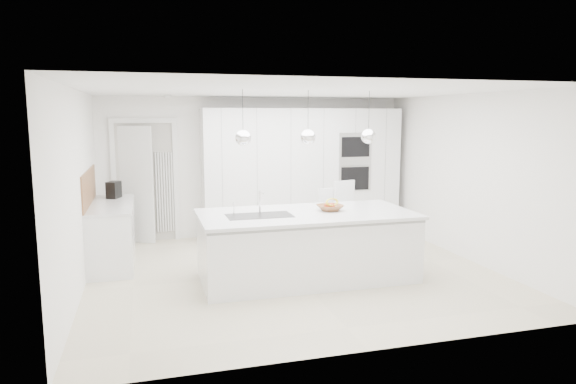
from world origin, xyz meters
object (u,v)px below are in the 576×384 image
object	(u,v)px
island_base	(307,248)
bar_stool_left	(331,223)
bar_stool_right	(348,219)
fruit_bowl	(330,208)
espresso_machine	(114,190)

from	to	relation	value
island_base	bar_stool_left	xyz separation A→B (m)	(0.69, 0.99, 0.09)
bar_stool_right	island_base	bearing A→B (deg)	-148.85
fruit_bowl	bar_stool_left	bearing A→B (deg)	68.90
bar_stool_left	fruit_bowl	bearing A→B (deg)	-110.48
island_base	fruit_bowl	size ratio (longest dim) A/B	8.30
island_base	bar_stool_left	size ratio (longest dim) A/B	2.69
fruit_bowl	bar_stool_right	distance (m)	1.12
fruit_bowl	bar_stool_right	xyz separation A→B (m)	(0.61, 0.86, -0.36)
espresso_machine	bar_stool_left	size ratio (longest dim) A/B	0.25
island_base	fruit_bowl	xyz separation A→B (m)	(0.35, 0.09, 0.51)
bar_stool_left	espresso_machine	bearing A→B (deg)	163.06
fruit_bowl	espresso_machine	distance (m)	3.46
espresso_machine	island_base	bearing A→B (deg)	-16.11
fruit_bowl	bar_stool_left	world-z (taller)	bar_stool_left
island_base	bar_stool_left	bearing A→B (deg)	54.87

